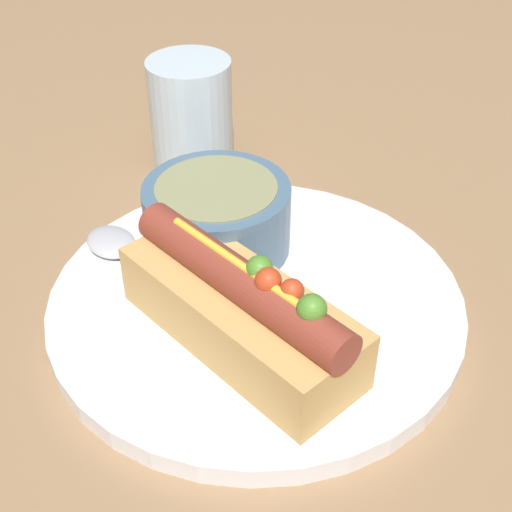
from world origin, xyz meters
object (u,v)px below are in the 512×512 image
hot_dog (245,308)px  drinking_glass (191,115)px  soup_bowl (217,214)px  spoon (124,255)px

hot_dog → drinking_glass: 0.23m
hot_dog → drinking_glass: bearing=148.7°
soup_bowl → spoon: 0.07m
hot_dog → spoon: hot_dog is taller
hot_dog → soup_bowl: size_ratio=1.62×
drinking_glass → soup_bowl: bearing=-65.9°
hot_dog → soup_bowl: hot_dog is taller
soup_bowl → hot_dog: bearing=-65.2°
hot_dog → soup_bowl: 0.09m
soup_bowl → drinking_glass: 0.13m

